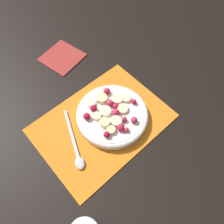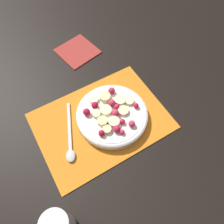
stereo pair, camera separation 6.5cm
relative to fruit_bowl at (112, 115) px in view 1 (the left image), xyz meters
name	(u,v)px [view 1 (the left image)]	position (x,y,z in m)	size (l,w,h in m)	color
ground_plane	(102,123)	(-0.03, 0.01, -0.02)	(3.00, 3.00, 0.00)	black
placemat	(102,122)	(-0.03, 0.01, -0.02)	(0.39, 0.29, 0.01)	orange
fruit_bowl	(112,115)	(0.00, 0.00, 0.00)	(0.22, 0.22, 0.05)	white
spoon	(76,150)	(-0.15, -0.01, -0.01)	(0.09, 0.19, 0.01)	silver
napkin	(62,57)	(0.03, 0.31, -0.02)	(0.16, 0.16, 0.01)	#A3332D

